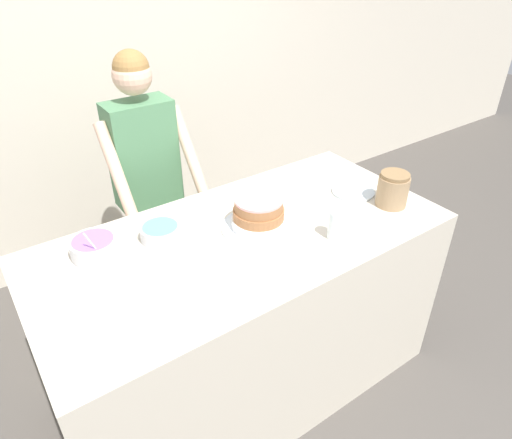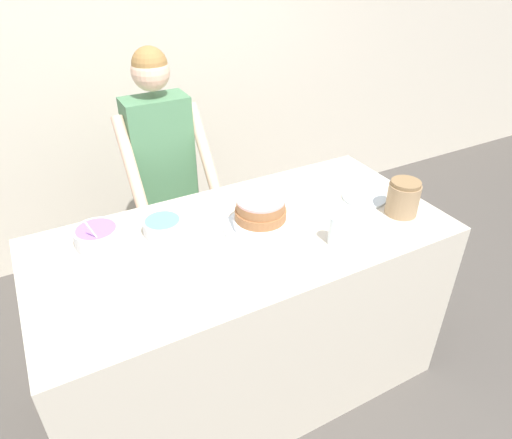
# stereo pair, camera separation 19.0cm
# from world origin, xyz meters

# --- Properties ---
(wall_back) EXTENTS (10.00, 0.05, 2.60)m
(wall_back) POSITION_xyz_m (0.00, 2.02, 1.30)
(wall_back) COLOR beige
(wall_back) RESTS_ON ground_plane
(counter) EXTENTS (1.81, 0.87, 0.94)m
(counter) POSITION_xyz_m (0.00, 0.44, 0.47)
(counter) COLOR beige
(counter) RESTS_ON ground_plane
(person_baker) EXTENTS (0.46, 0.43, 1.58)m
(person_baker) POSITION_xyz_m (-0.11, 1.22, 0.97)
(person_baker) COLOR #2D2D38
(person_baker) RESTS_ON ground_plane
(cake) EXTENTS (0.33, 0.33, 0.15)m
(cake) POSITION_xyz_m (0.08, 0.44, 1.00)
(cake) COLOR silver
(cake) RESTS_ON counter
(frosting_bowl_blue) EXTENTS (0.17, 0.17, 0.06)m
(frosting_bowl_blue) POSITION_xyz_m (-0.30, 0.61, 0.97)
(frosting_bowl_blue) COLOR silver
(frosting_bowl_blue) RESTS_ON counter
(frosting_bowl_purple) EXTENTS (0.19, 0.19, 0.16)m
(frosting_bowl_purple) POSITION_xyz_m (-0.57, 0.66, 0.98)
(frosting_bowl_purple) COLOR silver
(frosting_bowl_purple) RESTS_ON counter
(drinking_glass) EXTENTS (0.06, 0.06, 0.13)m
(drinking_glass) POSITION_xyz_m (0.30, 0.20, 1.00)
(drinking_glass) COLOR silver
(drinking_glass) RESTS_ON counter
(ceramic_plate) EXTENTS (0.21, 0.21, 0.01)m
(ceramic_plate) POSITION_xyz_m (0.66, 0.43, 0.94)
(ceramic_plate) COLOR silver
(ceramic_plate) RESTS_ON counter
(stoneware_jar) EXTENTS (0.15, 0.15, 0.17)m
(stoneware_jar) POSITION_xyz_m (0.72, 0.25, 1.02)
(stoneware_jar) COLOR #9E7F5B
(stoneware_jar) RESTS_ON counter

